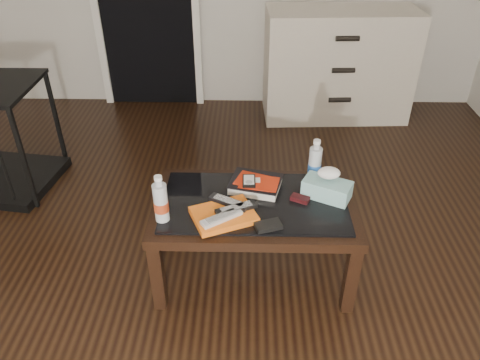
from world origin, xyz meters
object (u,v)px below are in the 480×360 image
object	(u,v)px
water_bottle_right	(315,161)
coffee_table	(254,211)
textbook	(256,184)
dresser	(338,65)
water_bottle_left	(160,198)
tissue_box	(327,189)

from	to	relation	value
water_bottle_right	coffee_table	bearing A→B (deg)	-148.07
water_bottle_right	textbook	bearing A→B (deg)	-165.59
coffee_table	dresser	size ratio (longest dim) A/B	0.82
textbook	dresser	bearing A→B (deg)	82.98
water_bottle_left	water_bottle_right	size ratio (longest dim) A/B	1.00
textbook	tissue_box	bearing A→B (deg)	2.90
textbook	water_bottle_left	distance (m)	0.52
textbook	tissue_box	xyz separation A→B (m)	(0.35, -0.07, 0.02)
water_bottle_left	tissue_box	bearing A→B (deg)	14.00
coffee_table	textbook	xyz separation A→B (m)	(0.00, 0.11, 0.09)
coffee_table	water_bottle_right	distance (m)	0.41
tissue_box	textbook	bearing A→B (deg)	-164.54
water_bottle_left	water_bottle_right	distance (m)	0.81
dresser	water_bottle_right	distance (m)	1.80
water_bottle_left	tissue_box	size ratio (longest dim) A/B	1.03
dresser	water_bottle_left	xyz separation A→B (m)	(-1.13, -2.10, 0.13)
coffee_table	dresser	distance (m)	2.07
textbook	water_bottle_right	world-z (taller)	water_bottle_right
dresser	water_bottle_right	bearing A→B (deg)	-105.52
coffee_table	dresser	xyz separation A→B (m)	(0.70, 1.95, 0.05)
dresser	textbook	size ratio (longest dim) A/B	4.89
textbook	water_bottle_right	xyz separation A→B (m)	(0.30, 0.08, 0.10)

